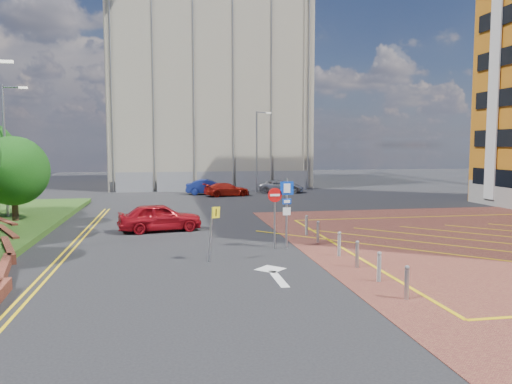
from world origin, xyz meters
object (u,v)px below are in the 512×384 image
object	(u,v)px
lamp_left_far	(6,145)
car_red_back	(227,189)
tree_c	(13,171)
car_blue_back	(209,187)
lamp_back	(257,148)
car_red_left	(160,217)
car_silver_back	(281,186)
sign_cluster	(282,206)
warning_sign	(212,227)

from	to	relation	value
lamp_left_far	car_red_back	bearing A→B (deg)	40.06
tree_c	car_blue_back	bearing A→B (deg)	52.63
lamp_back	car_red_left	size ratio (longest dim) A/B	1.78
car_blue_back	lamp_back	bearing A→B (deg)	-68.78
tree_c	lamp_left_far	world-z (taller)	lamp_left_far
lamp_left_far	car_silver_back	size ratio (longest dim) A/B	1.78
sign_cluster	car_silver_back	xyz separation A→B (m)	(5.97, 26.01, -1.33)
tree_c	lamp_back	bearing A→B (deg)	45.68
car_red_back	car_silver_back	xyz separation A→B (m)	(5.66, 2.36, 0.01)
lamp_back	sign_cluster	size ratio (longest dim) A/B	2.50
sign_cluster	car_red_left	distance (m)	8.01
lamp_back	car_red_back	world-z (taller)	lamp_back
car_red_left	car_silver_back	world-z (taller)	car_red_left
warning_sign	car_red_left	world-z (taller)	warning_sign
warning_sign	car_red_back	bearing A→B (deg)	81.92
warning_sign	car_red_back	xyz separation A→B (m)	(3.64, 25.66, -0.82)
tree_c	car_red_back	xyz separation A→B (m)	(14.11, 14.64, -2.58)
car_red_left	car_blue_back	world-z (taller)	car_red_left
car_blue_back	lamp_left_far	bearing A→B (deg)	141.42
tree_c	car_silver_back	bearing A→B (deg)	40.68
tree_c	lamp_left_far	size ratio (longest dim) A/B	0.61
lamp_back	sign_cluster	xyz separation A→B (m)	(-3.78, -27.02, -2.41)
lamp_back	sign_cluster	distance (m)	27.38
lamp_back	car_blue_back	world-z (taller)	lamp_back
lamp_left_far	car_red_back	size ratio (longest dim) A/B	1.89
car_red_back	lamp_back	bearing A→B (deg)	-56.79
warning_sign	car_blue_back	size ratio (longest dim) A/B	0.52
car_silver_back	warning_sign	bearing A→B (deg)	176.70
sign_cluster	car_red_back	size ratio (longest dim) A/B	0.76
car_red_back	car_silver_back	world-z (taller)	car_silver_back
tree_c	lamp_left_far	xyz separation A→B (m)	(-0.92, 2.00, 1.47)
car_silver_back	car_blue_back	bearing A→B (deg)	109.06
car_silver_back	sign_cluster	bearing A→B (deg)	-177.86
lamp_left_far	car_blue_back	size ratio (longest dim) A/B	1.85
lamp_left_far	lamp_back	distance (m)	24.46
warning_sign	car_silver_back	size ratio (longest dim) A/B	0.50
sign_cluster	car_silver_back	world-z (taller)	sign_cluster
warning_sign	car_red_left	bearing A→B (deg)	105.72
lamp_left_far	car_blue_back	distance (m)	20.21
car_red_back	warning_sign	bearing A→B (deg)	161.06
lamp_left_far	sign_cluster	size ratio (longest dim) A/B	2.50
lamp_back	car_red_back	bearing A→B (deg)	-135.93
lamp_left_far	lamp_back	xyz separation A→B (m)	(18.50, 16.00, -0.30)
sign_cluster	lamp_back	bearing A→B (deg)	82.03
warning_sign	car_blue_back	distance (m)	27.61
sign_cluster	car_red_left	size ratio (longest dim) A/B	0.71
lamp_back	sign_cluster	world-z (taller)	lamp_back
car_red_left	car_red_back	bearing A→B (deg)	-28.08
car_blue_back	car_red_left	bearing A→B (deg)	172.16
tree_c	car_silver_back	xyz separation A→B (m)	(19.77, 17.00, -2.57)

